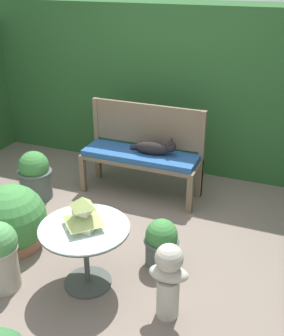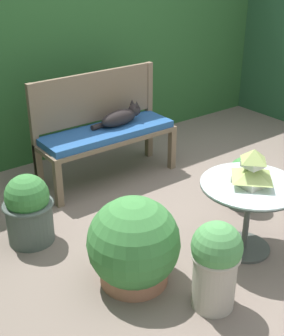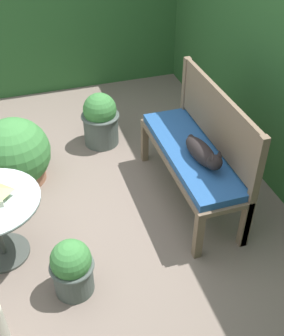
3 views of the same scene
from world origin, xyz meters
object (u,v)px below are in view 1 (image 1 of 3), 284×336
at_px(pagoda_birdhouse, 83,215).
at_px(garden_bust, 168,277).
at_px(patio_table, 85,239).
at_px(potted_plant_hedge_corner, 35,175).
at_px(cat, 155,147).
at_px(garden_bench, 140,159).
at_px(potted_plant_bench_right, 161,243).
at_px(potted_plant_bench_left, 13,221).

relative_size(pagoda_birdhouse, garden_bust, 0.44).
distance_m(patio_table, potted_plant_hedge_corner, 1.63).
bearing_deg(patio_table, garden_bust, -6.41).
bearing_deg(garden_bust, cat, 107.57).
bearing_deg(garden_bench, patio_table, -83.64).
relative_size(patio_table, potted_plant_bench_right, 1.60).
bearing_deg(potted_plant_bench_right, potted_plant_hedge_corner, 160.61).
relative_size(patio_table, garden_bust, 1.14).
bearing_deg(pagoda_birdhouse, potted_plant_bench_left, 166.88).
height_order(pagoda_birdhouse, potted_plant_bench_right, pagoda_birdhouse).
xyz_separation_m(cat, potted_plant_bench_right, (0.49, -1.14, -0.37)).
distance_m(patio_table, potted_plant_bench_left, 0.91).
bearing_deg(cat, patio_table, -95.75).
relative_size(cat, potted_plant_hedge_corner, 0.97).
bearing_deg(potted_plant_hedge_corner, patio_table, -40.74).
bearing_deg(patio_table, potted_plant_bench_left, 166.88).
relative_size(potted_plant_hedge_corner, potted_plant_bench_left, 0.89).
bearing_deg(garden_bench, potted_plant_bench_right, -59.84).
bearing_deg(pagoda_birdhouse, potted_plant_hedge_corner, 139.26).
relative_size(garden_bust, potted_plant_bench_left, 1.00).
bearing_deg(garden_bust, patio_table, 167.73).
xyz_separation_m(potted_plant_hedge_corner, potted_plant_bench_left, (0.36, -0.86, -0.00)).
bearing_deg(pagoda_birdhouse, potted_plant_bench_right, 43.97).
xyz_separation_m(pagoda_birdhouse, potted_plant_hedge_corner, (-1.23, 1.06, -0.39)).
height_order(patio_table, potted_plant_hedge_corner, potted_plant_hedge_corner).
height_order(potted_plant_hedge_corner, potted_plant_bench_right, potted_plant_hedge_corner).
xyz_separation_m(garden_bust, potted_plant_bench_right, (-0.24, 0.54, -0.12)).
bearing_deg(potted_plant_hedge_corner, cat, 23.92).
height_order(garden_bench, cat, cat).
bearing_deg(pagoda_birdhouse, garden_bench, 96.36).
height_order(pagoda_birdhouse, potted_plant_hedge_corner, pagoda_birdhouse).
distance_m(potted_plant_bench_right, potted_plant_bench_left, 1.37).
xyz_separation_m(patio_table, potted_plant_hedge_corner, (-1.23, 1.06, -0.16)).
bearing_deg(pagoda_birdhouse, patio_table, 0.00).
bearing_deg(garden_bust, garden_bench, 112.46).
bearing_deg(potted_plant_bench_left, cat, 58.26).
bearing_deg(potted_plant_bench_left, potted_plant_hedge_corner, 112.61).
bearing_deg(pagoda_birdhouse, garden_bust, -6.41).
height_order(pagoda_birdhouse, garden_bust, pagoda_birdhouse).
height_order(cat, potted_plant_bench_right, cat).
distance_m(pagoda_birdhouse, garden_bust, 0.79).
distance_m(garden_bench, potted_plant_hedge_corner, 1.19).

